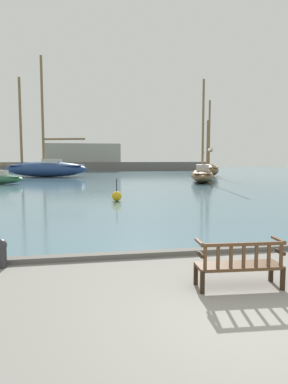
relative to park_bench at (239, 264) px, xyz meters
The scene contains 10 objects.
ground_plane 1.62m from the park_bench, 109.48° to the right, with size 160.00×160.00×0.00m, color gray.
harbor_water 42.54m from the park_bench, 90.70° to the left, with size 100.00×80.00×0.08m, color slate.
quay_edge_kerb 2.48m from the park_bench, 102.24° to the left, with size 40.00×0.30×0.12m, color #5B5954.
park_bench is the anchor object (origin of this frame).
sailboat_mid_port 40.33m from the park_bench, 100.52° to the left, with size 12.47×6.26×15.12m.
sailboat_outer_starboard 28.96m from the park_bench, 71.34° to the left, with size 5.02×9.05×10.28m.
sailboat_far_port 40.70m from the park_bench, 69.73° to the left, with size 4.61×8.89×10.08m.
mooring_bollard 5.13m from the park_bench, 155.89° to the left, with size 0.27×0.27×0.64m.
channel_buoy 12.96m from the park_bench, 94.38° to the left, with size 0.54×0.54×1.24m.
far_breakwater 58.88m from the park_bench, 91.14° to the left, with size 43.93×2.40×5.17m.
Camera 1 is at (-2.37, -4.36, 2.44)m, focal length 32.00 mm.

